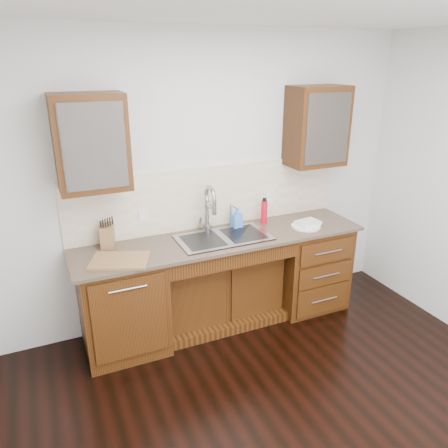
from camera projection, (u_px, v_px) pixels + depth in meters
name	position (u px, v px, depth m)	size (l,w,h in m)	color
ground	(303.00, 433.00, 3.10)	(4.00, 3.50, 0.10)	black
wall_back	(207.00, 181.00, 4.13)	(4.00, 0.10, 2.70)	silver
base_cabinet_left	(122.00, 304.00, 3.80)	(0.70, 0.62, 0.88)	#593014
base_cabinet_center	(219.00, 286.00, 4.26)	(1.20, 0.44, 0.70)	#593014
base_cabinet_right	(306.00, 264.00, 4.51)	(0.70, 0.62, 0.88)	#593014
countertop	(223.00, 239.00, 3.98)	(2.70, 0.65, 0.03)	#84705B
backsplash	(210.00, 197.00, 4.14)	(2.70, 0.02, 0.59)	beige
sink	(224.00, 247.00, 3.99)	(0.84, 0.46, 0.19)	#9E9EA5
faucet	(207.00, 211.00, 4.06)	(0.04, 0.04, 0.40)	#999993
filter_tap	(231.00, 215.00, 4.19)	(0.02, 0.02, 0.24)	#999993
upper_cabinet_left	(91.00, 143.00, 3.38)	(0.55, 0.34, 0.75)	#593014
upper_cabinet_right	(317.00, 126.00, 4.17)	(0.55, 0.34, 0.75)	#593014
outlet_left	(143.00, 215.00, 3.91)	(0.08, 0.01, 0.12)	white
outlet_right	(270.00, 198.00, 4.40)	(0.08, 0.01, 0.12)	white
soap_bottle	(237.00, 218.00, 4.17)	(0.09, 0.09, 0.20)	#437EE6
water_bottle	(264.00, 212.00, 4.26)	(0.06, 0.06, 0.23)	red
plate	(306.00, 226.00, 4.21)	(0.28, 0.28, 0.02)	white
dish_towel	(308.00, 223.00, 4.23)	(0.22, 0.16, 0.04)	beige
knife_block	(107.00, 236.00, 3.76)	(0.11, 0.18, 0.20)	olive
cutting_board	(120.00, 260.00, 3.50)	(0.46, 0.32, 0.02)	#A68549
cup_left_a	(78.00, 150.00, 3.36)	(0.13, 0.13, 0.10)	silver
cup_left_b	(107.00, 148.00, 3.44)	(0.10, 0.10, 0.10)	white
cup_right_a	(305.00, 133.00, 4.14)	(0.12, 0.12, 0.09)	silver
cup_right_b	(330.00, 131.00, 4.25)	(0.10, 0.10, 0.10)	white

